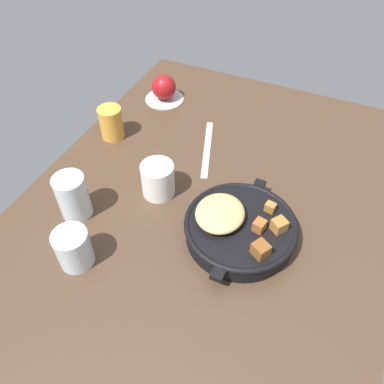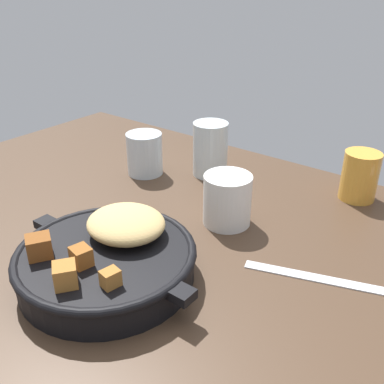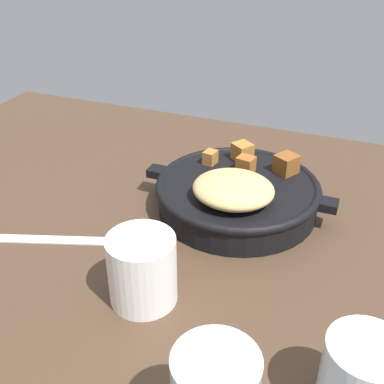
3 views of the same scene
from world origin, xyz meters
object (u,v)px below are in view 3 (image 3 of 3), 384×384
water_glass_short (361,381)px  white_creamer_pitcher (142,270)px  cast_iron_skillet (237,193)px  butter_knife (30,239)px

water_glass_short → white_creamer_pitcher: bearing=-14.5°
cast_iron_skillet → butter_knife: size_ratio=1.24×
cast_iron_skillet → water_glass_short: size_ratio=3.38×
cast_iron_skillet → white_creamer_pitcher: size_ratio=3.39×
butter_knife → white_creamer_pitcher: size_ratio=2.73×
cast_iron_skillet → butter_knife: (23.00, 16.49, -2.78)cm
water_glass_short → cast_iron_skillet: bearing=-55.0°
butter_knife → white_creamer_pitcher: white_creamer_pitcher is taller
cast_iron_skillet → white_creamer_pitcher: bearing=78.1°
cast_iron_skillet → water_glass_short: bearing=125.0°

